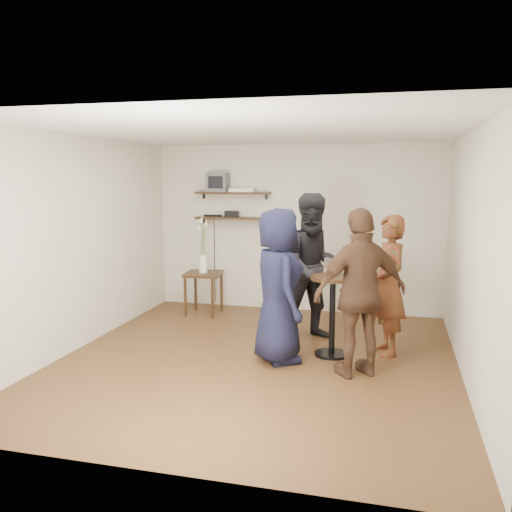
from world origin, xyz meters
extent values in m
cube|color=#412914|center=(0.00, 0.00, -0.02)|extent=(4.50, 5.00, 0.04)
cube|color=white|center=(0.00, 0.00, 2.62)|extent=(4.50, 5.00, 0.04)
cube|color=beige|center=(0.00, 2.52, 1.30)|extent=(4.50, 0.04, 2.60)
cube|color=beige|center=(0.00, -2.52, 1.30)|extent=(4.50, 0.04, 2.60)
cube|color=beige|center=(-2.27, 0.00, 1.30)|extent=(0.04, 5.00, 2.60)
cube|color=beige|center=(2.27, 0.00, 1.30)|extent=(0.04, 5.00, 2.60)
cube|color=black|center=(-1.00, 2.38, 1.85)|extent=(1.20, 0.25, 0.04)
cube|color=black|center=(-1.00, 2.38, 1.45)|extent=(1.20, 0.25, 0.04)
cube|color=#59595B|center=(-1.23, 2.38, 2.02)|extent=(0.32, 0.30, 0.30)
cube|color=silver|center=(-0.83, 2.38, 1.90)|extent=(0.40, 0.24, 0.06)
cube|color=black|center=(-1.02, 2.38, 1.52)|extent=(0.22, 0.10, 0.10)
cube|color=black|center=(-1.35, 2.42, 1.48)|extent=(0.30, 0.05, 0.03)
cube|color=black|center=(-1.32, 1.87, 0.63)|extent=(0.61, 0.61, 0.04)
cylinder|color=black|center=(-1.54, 1.65, 0.30)|extent=(0.04, 0.04, 0.61)
cylinder|color=black|center=(-1.11, 1.65, 0.30)|extent=(0.04, 0.04, 0.61)
cylinder|color=black|center=(-1.54, 2.08, 0.30)|extent=(0.04, 0.04, 0.61)
cylinder|color=black|center=(-1.11, 2.08, 0.30)|extent=(0.04, 0.04, 0.61)
cylinder|color=white|center=(-1.32, 1.87, 0.79)|extent=(0.13, 0.13, 0.27)
cylinder|color=#376F1F|center=(-1.34, 1.87, 1.06)|extent=(0.01, 0.06, 0.50)
cone|color=white|center=(-1.38, 1.87, 1.36)|extent=(0.06, 0.08, 0.11)
cylinder|color=#376F1F|center=(-1.31, 1.88, 1.09)|extent=(0.03, 0.05, 0.55)
cone|color=white|center=(-1.28, 1.90, 1.42)|extent=(0.10, 0.11, 0.11)
cylinder|color=#376F1F|center=(-1.32, 1.85, 1.12)|extent=(0.09, 0.08, 0.60)
cone|color=white|center=(-1.32, 1.82, 1.47)|extent=(0.12, 0.11, 0.12)
cylinder|color=black|center=(0.82, 0.40, 0.94)|extent=(0.52, 0.52, 0.04)
cylinder|color=black|center=(0.82, 0.40, 0.47)|extent=(0.07, 0.07, 0.89)
cylinder|color=black|center=(0.82, 0.40, 0.02)|extent=(0.40, 0.40, 0.03)
cylinder|color=silver|center=(0.75, 0.37, 0.96)|extent=(0.06, 0.06, 0.00)
cylinder|color=silver|center=(0.75, 0.37, 1.01)|extent=(0.01, 0.01, 0.09)
cylinder|color=silver|center=(0.75, 0.37, 1.11)|extent=(0.07, 0.07, 0.12)
cylinder|color=#EDCB61|center=(0.75, 0.37, 1.09)|extent=(0.06, 0.06, 0.06)
cylinder|color=silver|center=(0.88, 0.38, 0.96)|extent=(0.06, 0.06, 0.00)
cylinder|color=silver|center=(0.88, 0.38, 1.01)|extent=(0.01, 0.01, 0.09)
cylinder|color=silver|center=(0.88, 0.38, 1.10)|extent=(0.07, 0.07, 0.11)
cylinder|color=#EDCB61|center=(0.88, 0.38, 1.08)|extent=(0.06, 0.06, 0.06)
cylinder|color=silver|center=(0.81, 0.46, 0.96)|extent=(0.05, 0.05, 0.00)
cylinder|color=silver|center=(0.81, 0.46, 1.00)|extent=(0.01, 0.01, 0.08)
cylinder|color=silver|center=(0.81, 0.46, 1.09)|extent=(0.06, 0.06, 0.10)
cylinder|color=#EDCB61|center=(0.81, 0.46, 1.07)|extent=(0.06, 0.06, 0.05)
cylinder|color=silver|center=(0.83, 0.40, 0.96)|extent=(0.06, 0.06, 0.00)
cylinder|color=silver|center=(0.83, 0.40, 1.00)|extent=(0.01, 0.01, 0.08)
cylinder|color=silver|center=(0.83, 0.40, 1.10)|extent=(0.06, 0.06, 0.10)
cylinder|color=#EDCB61|center=(0.83, 0.40, 1.08)|extent=(0.06, 0.06, 0.06)
imported|color=#A51222|center=(1.45, 0.64, 0.84)|extent=(0.59, 0.71, 1.67)
imported|color=black|center=(0.51, 1.00, 0.95)|extent=(1.15, 1.06, 1.90)
imported|color=black|center=(0.23, 0.06, 0.88)|extent=(0.92, 1.03, 1.77)
imported|color=#4B3020|center=(1.17, -0.18, 0.90)|extent=(1.12, 0.93, 1.79)
camera|label=1|loc=(1.49, -5.84, 2.12)|focal=38.00mm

